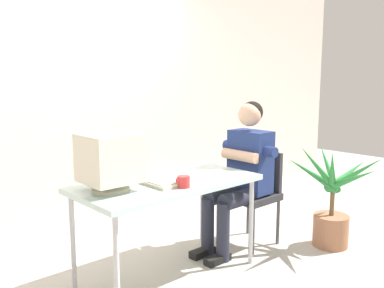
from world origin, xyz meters
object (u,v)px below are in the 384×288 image
(office_chair, at_px, (255,190))
(person_seated, at_px, (242,170))
(keyboard, at_px, (152,181))
(potted_plant, at_px, (332,204))
(desk_mug, at_px, (183,182))
(desk, at_px, (167,188))
(crt_monitor, at_px, (110,159))

(office_chair, distance_m, person_seated, 0.29)
(keyboard, relative_size, potted_plant, 0.49)
(potted_plant, xyz_separation_m, desk_mug, (-1.48, 0.32, 0.40))
(desk_mug, bearing_deg, potted_plant, -12.10)
(office_chair, distance_m, desk_mug, 1.10)
(person_seated, height_order, potted_plant, person_seated)
(office_chair, bearing_deg, keyboard, 178.18)
(desk, distance_m, person_seated, 0.82)
(crt_monitor, bearing_deg, desk_mug, -32.70)
(office_chair, distance_m, potted_plant, 0.69)
(office_chair, bearing_deg, crt_monitor, 177.57)
(office_chair, height_order, potted_plant, potted_plant)
(crt_monitor, distance_m, office_chair, 1.53)
(keyboard, bearing_deg, desk_mug, -69.63)
(crt_monitor, xyz_separation_m, person_seated, (1.27, -0.06, -0.26))
(desk_mug, bearing_deg, office_chair, 11.15)
(desk, height_order, person_seated, person_seated)
(desk_mug, bearing_deg, crt_monitor, 147.30)
(person_seated, bearing_deg, crt_monitor, 177.21)
(keyboard, distance_m, desk_mug, 0.26)
(keyboard, bearing_deg, potted_plant, -19.59)
(crt_monitor, xyz_separation_m, keyboard, (0.33, -0.03, -0.20))
(desk, relative_size, crt_monitor, 3.54)
(potted_plant, height_order, desk_mug, potted_plant)
(keyboard, relative_size, person_seated, 0.36)
(desk, bearing_deg, person_seated, -1.15)
(desk, height_order, desk_mug, desk_mug)
(potted_plant, bearing_deg, desk_mug, 167.90)
(potted_plant, bearing_deg, office_chair, 130.05)
(keyboard, bearing_deg, person_seated, -2.19)
(crt_monitor, xyz_separation_m, office_chair, (1.46, -0.06, -0.47))
(crt_monitor, xyz_separation_m, potted_plant, (1.90, -0.58, -0.58))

